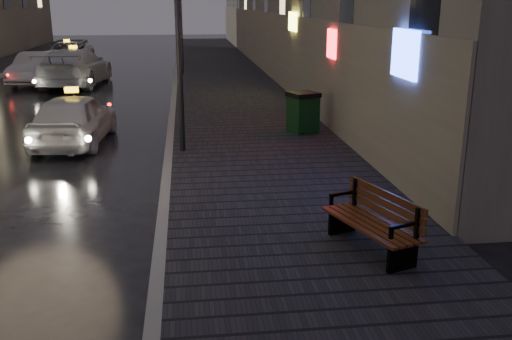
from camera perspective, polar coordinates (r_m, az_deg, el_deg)
The scene contains 11 objects.
ground at distance 9.03m, azimuth -19.25°, elevation -9.03°, with size 120.00×120.00×0.00m, color black.
sidewalk at distance 29.27m, azimuth -3.26°, elevation 9.32°, with size 4.60×58.00×0.15m, color black.
curb at distance 29.21m, azimuth -8.03°, elevation 9.17°, with size 0.20×58.00×0.15m, color slate.
lamp_near at distance 13.97m, azimuth -7.85°, elevation 15.31°, with size 0.36×0.36×5.28m.
lamp_far at distance 29.97m, azimuth -7.58°, elevation 15.92°, with size 0.36×0.36×5.28m.
bench at distance 8.72m, azimuth 11.80°, elevation -5.01°, with size 1.15×1.88×0.91m.
trash_bin at distance 16.28m, azimuth 4.72°, elevation 5.80°, with size 0.96×0.96×1.15m.
taxi_near at distance 16.24m, azimuth -17.73°, elevation 4.94°, with size 1.66×4.14×1.41m, color #B8B9BF.
car_left_mid at distance 28.95m, azimuth -21.08°, elevation 9.47°, with size 1.53×4.39×1.45m, color #A9A8B0.
taxi_mid at distance 27.65m, azimuth -17.66°, elevation 9.76°, with size 2.37×5.82×1.69m, color #BAB9C0.
taxi_far at distance 37.19m, azimuth -18.31°, elevation 11.03°, with size 2.28×4.95×1.38m, color silver.
Camera 1 is at (1.98, -7.97, 3.76)m, focal length 40.00 mm.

